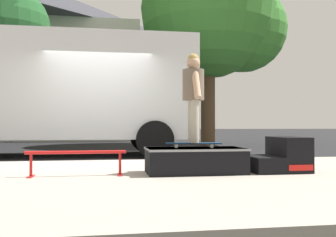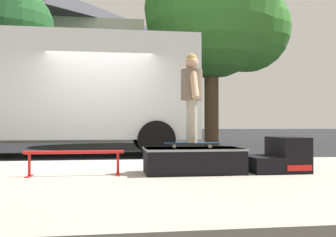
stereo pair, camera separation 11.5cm
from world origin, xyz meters
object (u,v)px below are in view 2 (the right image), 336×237
(skate_box, at_px, (193,159))
(street_tree_neighbour, at_px, (219,15))
(grind_rail, at_px, (74,157))
(skateboard, at_px, (192,144))
(box_truck, at_px, (61,90))
(kicker_ramp, at_px, (279,157))
(skater_kid, at_px, (192,90))

(skate_box, height_order, street_tree_neighbour, street_tree_neighbour)
(grind_rail, relative_size, street_tree_neighbour, 0.16)
(skateboard, height_order, box_truck, box_truck)
(kicker_ramp, distance_m, skateboard, 1.30)
(grind_rail, distance_m, skateboard, 1.62)
(skate_box, distance_m, street_tree_neighbour, 10.87)
(grind_rail, distance_m, box_truck, 5.18)
(street_tree_neighbour, bearing_deg, skater_kid, -108.10)
(skate_box, xyz_separation_m, grind_rail, (-1.62, -0.06, 0.06))
(skate_box, height_order, grind_rail, skate_box)
(skater_kid, height_order, street_tree_neighbour, street_tree_neighbour)
(skateboard, height_order, street_tree_neighbour, street_tree_neighbour)
(skate_box, xyz_separation_m, box_truck, (-2.48, 4.88, 1.39))
(skate_box, height_order, skateboard, skateboard)
(grind_rail, height_order, skater_kid, skater_kid)
(kicker_ramp, bearing_deg, street_tree_neighbour, 79.46)
(kicker_ramp, bearing_deg, skateboard, 177.33)
(grind_rail, bearing_deg, skateboard, 4.07)
(skate_box, relative_size, kicker_ramp, 1.70)
(skate_box, xyz_separation_m, kicker_ramp, (1.27, -0.00, 0.02))
(grind_rail, bearing_deg, skate_box, 1.94)
(skate_box, relative_size, grind_rail, 1.05)
(grind_rail, distance_m, street_tree_neighbour, 11.45)
(skate_box, distance_m, kicker_ramp, 1.27)
(skateboard, distance_m, box_truck, 5.54)
(skateboard, relative_size, street_tree_neighbour, 0.10)
(skate_box, bearing_deg, street_tree_neighbour, 72.06)
(kicker_ramp, distance_m, skater_kid, 1.61)
(box_truck, bearing_deg, grind_rail, -80.07)
(kicker_ramp, bearing_deg, box_truck, 127.60)
(skate_box, height_order, kicker_ramp, kicker_ramp)
(grind_rail, height_order, street_tree_neighbour, street_tree_neighbour)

